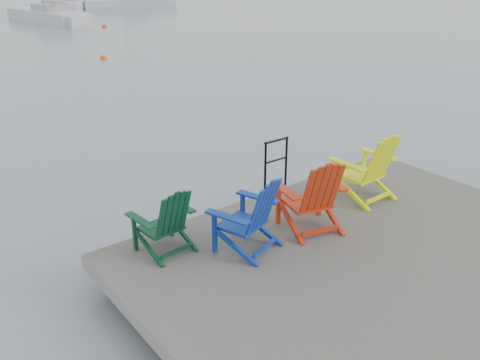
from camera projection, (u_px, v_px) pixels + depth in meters
ground at (384, 295)px, 6.54m from camera, size 400.00×400.00×0.00m
dock at (388, 272)px, 6.40m from camera, size 6.00×5.00×1.40m
handrail at (276, 161)px, 8.05m from camera, size 0.48×0.04×0.90m
chair_green at (166, 220)px, 6.39m from camera, size 0.77×0.72×0.91m
chair_blue at (250, 214)px, 6.42m from camera, size 0.96×0.92×1.02m
chair_red at (313, 194)px, 6.88m from camera, size 0.99×0.94×1.08m
chair_yellow at (369, 166)px, 7.81m from camera, size 0.88×0.82×1.10m
sailboat_near at (48, 17)px, 35.77m from camera, size 3.34×8.44×11.36m
sailboat_mid at (72, 5)px, 45.49m from camera, size 6.63×9.00×12.42m
sailboat_far at (129, 5)px, 46.00m from camera, size 7.59×5.01×10.46m
buoy_a at (104, 59)px, 22.37m from camera, size 0.32×0.32×0.32m
buoy_c at (104, 27)px, 33.16m from camera, size 0.36×0.36×0.36m
buoy_d at (68, 21)px, 36.51m from camera, size 0.35×0.35×0.35m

